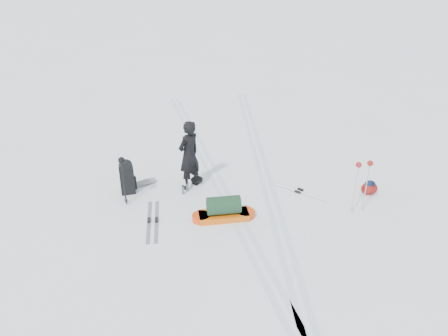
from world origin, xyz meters
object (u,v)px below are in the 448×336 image
(expedition_rucksack, at_px, (129,177))
(ski_poles_black, at_px, (122,166))
(skier, at_px, (189,155))
(pulk_sled, at_px, (224,210))

(expedition_rucksack, bearing_deg, ski_poles_black, -104.89)
(skier, relative_size, ski_poles_black, 1.45)
(ski_poles_black, bearing_deg, skier, 38.03)
(pulk_sled, relative_size, expedition_rucksack, 1.64)
(expedition_rucksack, height_order, ski_poles_black, ski_poles_black)
(skier, relative_size, pulk_sled, 1.24)
(skier, bearing_deg, pulk_sled, 71.71)
(pulk_sled, bearing_deg, expedition_rucksack, 143.91)
(skier, height_order, pulk_sled, skier)
(expedition_rucksack, bearing_deg, pulk_sled, -42.05)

